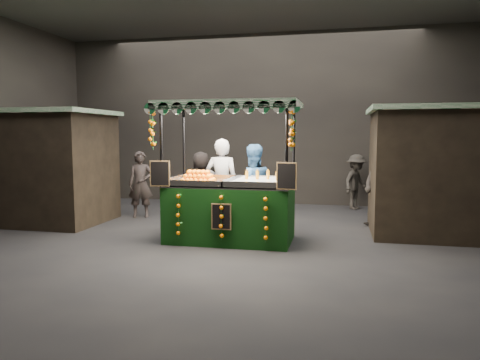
# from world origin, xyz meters

# --- Properties ---
(ground) EXTENTS (12.00, 12.00, 0.00)m
(ground) POSITION_xyz_m (0.00, 0.00, 0.00)
(ground) COLOR black
(ground) RESTS_ON ground
(market_hall) EXTENTS (12.10, 10.10, 5.05)m
(market_hall) POSITION_xyz_m (0.00, 0.00, 3.38)
(market_hall) COLOR black
(market_hall) RESTS_ON ground
(neighbour_stall_left) EXTENTS (3.00, 2.20, 2.60)m
(neighbour_stall_left) POSITION_xyz_m (-4.40, 1.00, 1.31)
(neighbour_stall_left) COLOR black
(neighbour_stall_left) RESTS_ON ground
(neighbour_stall_right) EXTENTS (3.00, 2.20, 2.60)m
(neighbour_stall_right) POSITION_xyz_m (4.40, 1.50, 1.31)
(neighbour_stall_right) COLOR black
(neighbour_stall_right) RESTS_ON ground
(juice_stall) EXTENTS (2.74, 1.61, 2.65)m
(juice_stall) POSITION_xyz_m (0.31, 0.05, 0.82)
(juice_stall) COLOR black
(juice_stall) RESTS_ON ground
(vendor_grey) EXTENTS (0.74, 0.51, 1.96)m
(vendor_grey) POSITION_xyz_m (-0.13, 1.07, 0.98)
(vendor_grey) COLOR gray
(vendor_grey) RESTS_ON ground
(vendor_blue) EXTENTS (1.10, 1.00, 1.84)m
(vendor_blue) POSITION_xyz_m (0.55, 0.99, 0.92)
(vendor_blue) COLOR navy
(vendor_blue) RESTS_ON ground
(shopper_0) EXTENTS (0.69, 0.55, 1.64)m
(shopper_0) POSITION_xyz_m (-2.47, 2.05, 0.82)
(shopper_0) COLOR #2E2625
(shopper_0) RESTS_ON ground
(shopper_1) EXTENTS (1.12, 1.13, 1.85)m
(shopper_1) POSITION_xyz_m (3.25, 1.84, 0.92)
(shopper_1) COLOR black
(shopper_1) RESTS_ON ground
(shopper_2) EXTENTS (0.98, 0.77, 1.56)m
(shopper_2) POSITION_xyz_m (-0.87, 3.89, 0.78)
(shopper_2) COLOR black
(shopper_2) RESTS_ON ground
(shopper_3) EXTENTS (1.00, 1.12, 1.51)m
(shopper_3) POSITION_xyz_m (2.80, 4.41, 0.75)
(shopper_3) COLOR #2D2925
(shopper_3) RESTS_ON ground
(shopper_4) EXTENTS (0.95, 0.87, 1.62)m
(shopper_4) POSITION_xyz_m (-1.08, 2.58, 0.81)
(shopper_4) COLOR black
(shopper_4) RESTS_ON ground
(shopper_5) EXTENTS (0.87, 1.63, 1.68)m
(shopper_5) POSITION_xyz_m (4.50, 2.22, 0.84)
(shopper_5) COLOR #2C2824
(shopper_5) RESTS_ON ground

